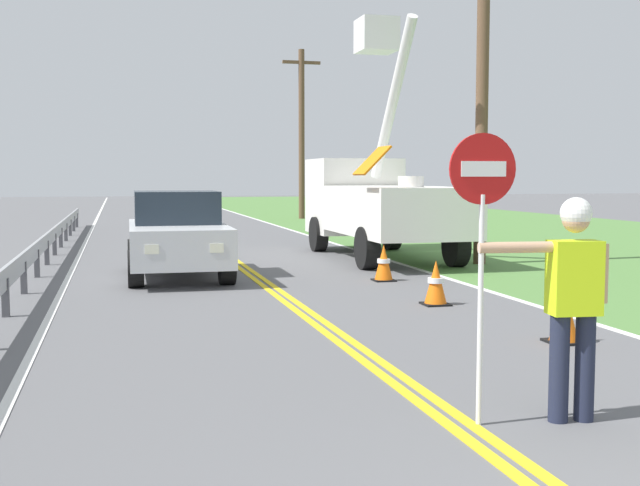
% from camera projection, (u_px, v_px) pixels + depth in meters
% --- Properties ---
extents(grass_verge_right, '(16.00, 110.00, 0.01)m').
position_uv_depth(grass_verge_right, '(584.00, 240.00, 25.03)').
color(grass_verge_right, '#517F3D').
rests_on(grass_verge_right, ground).
extents(centerline_yellow_left, '(0.11, 110.00, 0.01)m').
position_uv_depth(centerline_yellow_left, '(212.00, 248.00, 22.15)').
color(centerline_yellow_left, yellow).
rests_on(centerline_yellow_left, ground).
extents(centerline_yellow_right, '(0.11, 110.00, 0.01)m').
position_uv_depth(centerline_yellow_right, '(219.00, 248.00, 22.19)').
color(centerline_yellow_right, yellow).
rests_on(centerline_yellow_right, ground).
extents(edge_line_right, '(0.12, 110.00, 0.01)m').
position_uv_depth(edge_line_right, '(340.00, 245.00, 23.06)').
color(edge_line_right, silver).
rests_on(edge_line_right, ground).
extents(edge_line_left, '(0.12, 110.00, 0.01)m').
position_uv_depth(edge_line_left, '(81.00, 251.00, 21.29)').
color(edge_line_left, silver).
rests_on(edge_line_left, ground).
extents(flagger_worker, '(1.08, 0.29, 1.83)m').
position_uv_depth(flagger_worker, '(573.00, 294.00, 6.39)').
color(flagger_worker, '#1E2338').
rests_on(flagger_worker, ground).
extents(stop_sign_paddle, '(0.56, 0.04, 2.33)m').
position_uv_depth(stop_sign_paddle, '(482.00, 213.00, 6.24)').
color(stop_sign_paddle, silver).
rests_on(stop_sign_paddle, ground).
extents(utility_bucket_truck, '(2.68, 6.81, 5.82)m').
position_uv_depth(utility_bucket_truck, '(376.00, 199.00, 19.64)').
color(utility_bucket_truck, white).
rests_on(utility_bucket_truck, ground).
extents(oncoming_sedan_nearest, '(1.96, 4.13, 1.70)m').
position_uv_depth(oncoming_sedan_nearest, '(177.00, 235.00, 15.69)').
color(oncoming_sedan_nearest, silver).
rests_on(oncoming_sedan_nearest, ground).
extents(utility_pole_near, '(1.80, 0.28, 8.76)m').
position_uv_depth(utility_pole_near, '(483.00, 61.00, 17.75)').
color(utility_pole_near, brown).
rests_on(utility_pole_near, ground).
extents(utility_pole_mid, '(1.80, 0.28, 7.90)m').
position_uv_depth(utility_pole_mid, '(302.00, 131.00, 37.27)').
color(utility_pole_mid, brown).
rests_on(utility_pole_mid, ground).
extents(traffic_cone_lead, '(0.40, 0.40, 0.70)m').
position_uv_depth(traffic_cone_lead, '(564.00, 315.00, 9.50)').
color(traffic_cone_lead, orange).
rests_on(traffic_cone_lead, ground).
extents(traffic_cone_mid, '(0.40, 0.40, 0.70)m').
position_uv_depth(traffic_cone_mid, '(436.00, 284.00, 12.31)').
color(traffic_cone_mid, orange).
rests_on(traffic_cone_mid, ground).
extents(traffic_cone_tail, '(0.40, 0.40, 0.70)m').
position_uv_depth(traffic_cone_tail, '(384.00, 263.00, 15.15)').
color(traffic_cone_tail, orange).
rests_on(traffic_cone_tail, ground).
extents(guardrail_left_shoulder, '(0.10, 32.00, 0.71)m').
position_uv_depth(guardrail_left_shoulder, '(42.00, 246.00, 16.77)').
color(guardrail_left_shoulder, '#9EA0A3').
rests_on(guardrail_left_shoulder, ground).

